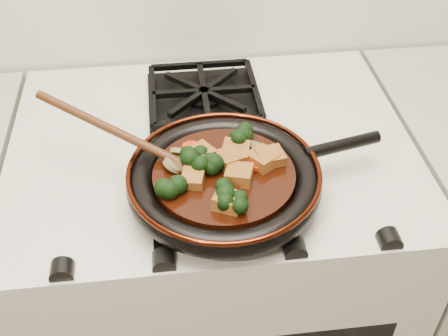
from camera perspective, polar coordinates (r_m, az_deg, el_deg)
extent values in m
cube|color=beige|center=(1.39, -1.03, -11.98)|extent=(0.76, 0.60, 0.90)
cylinder|color=black|center=(0.93, 0.00, -1.71)|extent=(0.29, 0.29, 0.01)
torus|color=black|center=(0.92, 0.00, -1.30)|extent=(0.32, 0.32, 0.04)
torus|color=#411509|center=(0.91, 0.00, -0.33)|extent=(0.32, 0.32, 0.01)
cylinder|color=black|center=(0.99, 11.92, 2.30)|extent=(0.14, 0.05, 0.02)
cylinder|color=black|center=(0.92, 0.00, -0.98)|extent=(0.23, 0.23, 0.02)
cube|color=brown|center=(0.92, 3.97, 0.89)|extent=(0.06, 0.06, 0.03)
cube|color=brown|center=(0.93, 1.17, 1.59)|extent=(0.06, 0.06, 0.03)
cube|color=brown|center=(0.89, -3.15, -1.09)|extent=(0.04, 0.05, 0.03)
cube|color=brown|center=(0.92, 0.69, 0.93)|extent=(0.06, 0.05, 0.03)
cube|color=brown|center=(0.89, 1.55, -0.73)|extent=(0.05, 0.06, 0.03)
cube|color=brown|center=(0.85, 0.41, -3.42)|extent=(0.06, 0.05, 0.03)
cube|color=brown|center=(0.93, 4.68, 1.02)|extent=(0.05, 0.05, 0.03)
cube|color=brown|center=(0.93, -2.46, 1.25)|extent=(0.06, 0.06, 0.03)
cylinder|color=red|center=(0.89, 1.79, -1.24)|extent=(0.03, 0.03, 0.01)
cylinder|color=red|center=(0.93, -2.32, 0.87)|extent=(0.03, 0.03, 0.02)
cylinder|color=red|center=(0.96, -3.47, 2.24)|extent=(0.03, 0.03, 0.02)
cylinder|color=red|center=(0.92, 3.09, 0.29)|extent=(0.03, 0.03, 0.02)
cylinder|color=olive|center=(0.92, -5.17, 0.29)|extent=(0.04, 0.04, 0.03)
cylinder|color=olive|center=(0.95, 3.56, 2.18)|extent=(0.05, 0.05, 0.03)
cylinder|color=olive|center=(0.94, -4.43, 1.49)|extent=(0.04, 0.04, 0.04)
cylinder|color=olive|center=(0.95, 3.82, 2.01)|extent=(0.04, 0.04, 0.02)
cylinder|color=olive|center=(0.93, 4.64, 1.26)|extent=(0.04, 0.04, 0.02)
ellipsoid|color=#42230E|center=(0.92, -4.25, 0.43)|extent=(0.07, 0.06, 0.02)
cylinder|color=#42230E|center=(0.95, -11.58, 3.96)|extent=(0.02, 0.02, 0.27)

